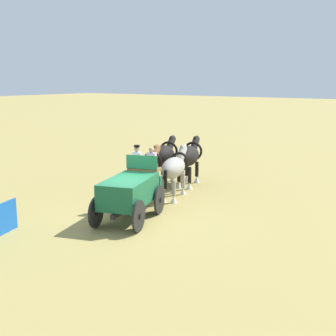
{
  "coord_description": "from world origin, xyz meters",
  "views": [
    {
      "loc": [
        -12.83,
        -10.67,
        5.3
      ],
      "look_at": [
        4.28,
        1.18,
        1.2
      ],
      "focal_mm": 48.81,
      "sensor_mm": 36.0,
      "label": 1
    }
  ],
  "objects_px": {
    "show_wagon": "(131,190)",
    "draft_horse_lead_off": "(189,157)",
    "draft_horse_rear_near": "(147,167)",
    "draft_horse_rear_off": "(174,168)",
    "draft_horse_lead_near": "(164,156)"
  },
  "relations": [
    {
      "from": "draft_horse_lead_off",
      "to": "draft_horse_rear_off",
      "type": "bearing_deg",
      "value": -162.63
    },
    {
      "from": "show_wagon",
      "to": "draft_horse_rear_off",
      "type": "bearing_deg",
      "value": 7.13
    },
    {
      "from": "show_wagon",
      "to": "draft_horse_rear_near",
      "type": "bearing_deg",
      "value": 27.61
    },
    {
      "from": "draft_horse_lead_off",
      "to": "draft_horse_rear_near",
      "type": "bearing_deg",
      "value": 170.72
    },
    {
      "from": "draft_horse_rear_off",
      "to": "show_wagon",
      "type": "bearing_deg",
      "value": -172.87
    },
    {
      "from": "draft_horse_rear_near",
      "to": "draft_horse_lead_off",
      "type": "bearing_deg",
      "value": -9.28
    },
    {
      "from": "draft_horse_rear_off",
      "to": "draft_horse_lead_near",
      "type": "bearing_deg",
      "value": 44.07
    },
    {
      "from": "draft_horse_rear_near",
      "to": "draft_horse_lead_off",
      "type": "distance_m",
      "value": 2.9
    },
    {
      "from": "draft_horse_rear_near",
      "to": "draft_horse_rear_off",
      "type": "height_order",
      "value": "draft_horse_rear_off"
    },
    {
      "from": "draft_horse_lead_near",
      "to": "draft_horse_rear_near",
      "type": "bearing_deg",
      "value": -162.63
    },
    {
      "from": "show_wagon",
      "to": "draft_horse_rear_off",
      "type": "relative_size",
      "value": 1.84
    },
    {
      "from": "show_wagon",
      "to": "draft_horse_lead_off",
      "type": "relative_size",
      "value": 1.86
    },
    {
      "from": "draft_horse_rear_near",
      "to": "draft_horse_lead_off",
      "type": "xyz_separation_m",
      "value": [
        2.86,
        -0.47,
        0.14
      ]
    },
    {
      "from": "draft_horse_rear_near",
      "to": "draft_horse_lead_off",
      "type": "height_order",
      "value": "draft_horse_lead_off"
    },
    {
      "from": "draft_horse_rear_off",
      "to": "draft_horse_lead_off",
      "type": "relative_size",
      "value": 1.01
    }
  ]
}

